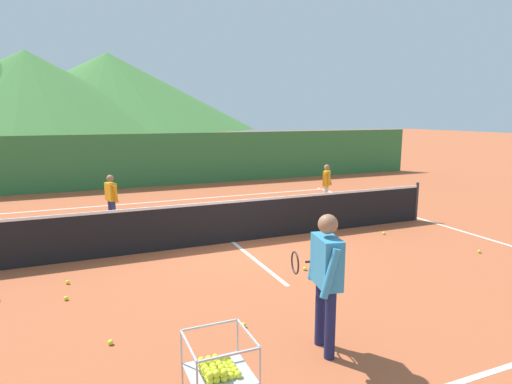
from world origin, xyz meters
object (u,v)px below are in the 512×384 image
(tennis_ball_1, at_px, (68,282))
(tennis_ball_2, at_px, (110,342))
(student_0, at_px, (111,195))
(tennis_ball_5, at_px, (384,233))
(tennis_ball_7, at_px, (244,325))
(tennis_ball_6, at_px, (66,298))
(ball_cart, at_px, (218,369))
(student_1, at_px, (327,181))
(instructor, at_px, (326,271))
(tennis_net, at_px, (233,221))
(tennis_ball_9, at_px, (305,269))
(tennis_ball_0, at_px, (479,251))

(tennis_ball_1, bearing_deg, tennis_ball_2, -77.59)
(student_0, relative_size, tennis_ball_5, 19.56)
(tennis_ball_1, relative_size, tennis_ball_7, 1.00)
(student_0, xyz_separation_m, tennis_ball_6, (-1.08, -4.61, -0.76))
(student_0, distance_m, tennis_ball_6, 4.79)
(tennis_ball_6, bearing_deg, tennis_ball_7, -40.11)
(tennis_ball_6, bearing_deg, tennis_ball_1, 88.69)
(student_0, distance_m, ball_cart, 8.19)
(student_1, relative_size, tennis_ball_7, 19.44)
(tennis_ball_1, distance_m, tennis_ball_5, 7.04)
(tennis_ball_2, bearing_deg, instructor, -25.74)
(ball_cart, distance_m, tennis_ball_2, 2.16)
(tennis_ball_2, bearing_deg, tennis_ball_6, 107.88)
(tennis_net, relative_size, tennis_ball_5, 158.37)
(tennis_ball_5, bearing_deg, tennis_net, 166.95)
(tennis_ball_1, distance_m, tennis_ball_9, 4.20)
(tennis_net, bearing_deg, tennis_ball_2, -129.42)
(instructor, height_order, tennis_ball_2, instructor)
(tennis_ball_5, distance_m, tennis_ball_9, 3.27)
(tennis_ball_6, distance_m, tennis_ball_9, 4.10)
(tennis_ball_1, height_order, tennis_ball_6, same)
(instructor, xyz_separation_m, tennis_ball_6, (-2.94, 2.82, -1.00))
(student_0, height_order, tennis_ball_7, student_0)
(tennis_ball_2, xyz_separation_m, tennis_ball_9, (3.56, 1.35, 0.00))
(tennis_ball_6, xyz_separation_m, tennis_ball_9, (4.09, -0.31, 0.00))
(ball_cart, relative_size, tennis_ball_9, 13.22)
(ball_cart, relative_size, tennis_ball_2, 13.22)
(student_1, distance_m, tennis_ball_5, 3.52)
(tennis_ball_6, relative_size, tennis_ball_7, 1.00)
(ball_cart, height_order, tennis_ball_1, ball_cart)
(tennis_ball_0, relative_size, tennis_ball_2, 1.00)
(tennis_net, xyz_separation_m, tennis_ball_1, (-3.45, -1.20, -0.47))
(tennis_net, relative_size, tennis_ball_2, 158.37)
(student_1, distance_m, tennis_ball_6, 8.80)
(tennis_ball_9, bearing_deg, ball_cart, -130.07)
(student_1, bearing_deg, tennis_ball_6, -149.32)
(tennis_net, bearing_deg, tennis_ball_1, -160.78)
(tennis_ball_0, xyz_separation_m, tennis_ball_2, (-7.44, -0.82, 0.00))
(tennis_ball_1, xyz_separation_m, tennis_ball_6, (-0.02, -0.70, 0.00))
(ball_cart, height_order, tennis_ball_6, ball_cart)
(student_0, bearing_deg, student_1, -1.17)
(tennis_ball_0, bearing_deg, tennis_ball_6, 173.98)
(tennis_ball_7, relative_size, tennis_ball_9, 1.00)
(tennis_ball_5, bearing_deg, tennis_ball_1, -176.99)
(ball_cart, relative_size, tennis_ball_1, 13.22)
(tennis_net, xyz_separation_m, student_1, (4.08, 2.57, 0.29))
(student_0, bearing_deg, tennis_ball_5, -30.64)
(tennis_ball_5, xyz_separation_m, tennis_ball_6, (-7.05, -1.07, 0.00))
(tennis_ball_0, xyz_separation_m, tennis_ball_6, (-7.97, 0.84, 0.00))
(tennis_ball_7, bearing_deg, tennis_ball_2, 172.18)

